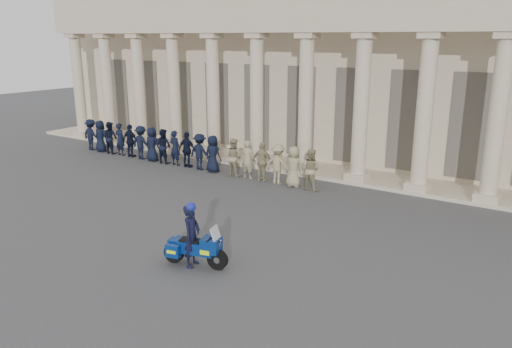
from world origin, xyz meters
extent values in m
plane|color=#3C3C3F|center=(0.00, 0.00, 0.00)|extent=(90.00, 90.00, 0.00)
cube|color=#BFAC8F|center=(0.00, 15.00, 4.50)|extent=(40.00, 10.00, 9.00)
cube|color=#BFAC8F|center=(0.00, 8.80, 0.07)|extent=(40.00, 2.60, 0.15)
cube|color=#BFAC8F|center=(0.00, 8.00, 6.79)|extent=(35.80, 1.00, 1.00)
cube|color=#BFAC8F|center=(-16.90, 8.00, 0.30)|extent=(0.90, 0.90, 0.30)
cylinder|color=#BFAC8F|center=(-16.90, 8.00, 3.25)|extent=(0.64, 0.64, 5.60)
cube|color=#BFAC8F|center=(-16.90, 8.00, 6.17)|extent=(0.85, 0.85, 0.24)
cube|color=#BFAC8F|center=(-14.30, 8.00, 0.30)|extent=(0.90, 0.90, 0.30)
cylinder|color=#BFAC8F|center=(-14.30, 8.00, 3.25)|extent=(0.64, 0.64, 5.60)
cube|color=#BFAC8F|center=(-14.30, 8.00, 6.17)|extent=(0.85, 0.85, 0.24)
cube|color=#BFAC8F|center=(-11.70, 8.00, 0.30)|extent=(0.90, 0.90, 0.30)
cylinder|color=#BFAC8F|center=(-11.70, 8.00, 3.25)|extent=(0.64, 0.64, 5.60)
cube|color=#BFAC8F|center=(-11.70, 8.00, 6.17)|extent=(0.85, 0.85, 0.24)
cube|color=#BFAC8F|center=(-9.10, 8.00, 0.30)|extent=(0.90, 0.90, 0.30)
cylinder|color=#BFAC8F|center=(-9.10, 8.00, 3.25)|extent=(0.64, 0.64, 5.60)
cube|color=#BFAC8F|center=(-9.10, 8.00, 6.17)|extent=(0.85, 0.85, 0.24)
cube|color=#BFAC8F|center=(-6.50, 8.00, 0.30)|extent=(0.90, 0.90, 0.30)
cylinder|color=#BFAC8F|center=(-6.50, 8.00, 3.25)|extent=(0.64, 0.64, 5.60)
cube|color=#BFAC8F|center=(-6.50, 8.00, 6.17)|extent=(0.85, 0.85, 0.24)
cube|color=#BFAC8F|center=(-3.90, 8.00, 0.30)|extent=(0.90, 0.90, 0.30)
cylinder|color=#BFAC8F|center=(-3.90, 8.00, 3.25)|extent=(0.64, 0.64, 5.60)
cube|color=#BFAC8F|center=(-3.90, 8.00, 6.17)|extent=(0.85, 0.85, 0.24)
cube|color=#BFAC8F|center=(-1.30, 8.00, 0.30)|extent=(0.90, 0.90, 0.30)
cylinder|color=#BFAC8F|center=(-1.30, 8.00, 3.25)|extent=(0.64, 0.64, 5.60)
cube|color=#BFAC8F|center=(-1.30, 8.00, 6.17)|extent=(0.85, 0.85, 0.24)
cube|color=#BFAC8F|center=(1.30, 8.00, 0.30)|extent=(0.90, 0.90, 0.30)
cylinder|color=#BFAC8F|center=(1.30, 8.00, 3.25)|extent=(0.64, 0.64, 5.60)
cube|color=#BFAC8F|center=(1.30, 8.00, 6.17)|extent=(0.85, 0.85, 0.24)
cube|color=#BFAC8F|center=(3.90, 8.00, 0.30)|extent=(0.90, 0.90, 0.30)
cylinder|color=#BFAC8F|center=(3.90, 8.00, 3.25)|extent=(0.64, 0.64, 5.60)
cube|color=#BFAC8F|center=(3.90, 8.00, 6.17)|extent=(0.85, 0.85, 0.24)
cube|color=#BFAC8F|center=(6.50, 8.00, 0.30)|extent=(0.90, 0.90, 0.30)
cylinder|color=#BFAC8F|center=(6.50, 8.00, 3.25)|extent=(0.64, 0.64, 5.60)
cube|color=#BFAC8F|center=(6.50, 8.00, 6.17)|extent=(0.85, 0.85, 0.24)
cube|color=black|center=(-15.60, 10.02, 2.55)|extent=(1.30, 0.12, 4.20)
cube|color=black|center=(-13.00, 10.02, 2.55)|extent=(1.30, 0.12, 4.20)
cube|color=black|center=(-10.40, 10.02, 2.55)|extent=(1.30, 0.12, 4.20)
cube|color=black|center=(-7.80, 10.02, 2.55)|extent=(1.30, 0.12, 4.20)
cube|color=black|center=(-5.20, 10.02, 2.55)|extent=(1.30, 0.12, 4.20)
cube|color=black|center=(-2.60, 10.02, 2.55)|extent=(1.30, 0.12, 4.20)
cube|color=black|center=(0.00, 10.02, 2.55)|extent=(1.30, 0.12, 4.20)
cube|color=black|center=(2.60, 10.02, 2.55)|extent=(1.30, 0.12, 4.20)
cube|color=black|center=(5.20, 10.02, 2.55)|extent=(1.30, 0.12, 4.20)
imported|color=black|center=(-13.60, 6.00, 0.87)|extent=(1.12, 0.64, 1.73)
imported|color=black|center=(-12.82, 6.00, 0.87)|extent=(0.85, 0.55, 1.73)
imported|color=black|center=(-12.04, 6.00, 0.87)|extent=(0.84, 0.66, 1.73)
imported|color=black|center=(-11.26, 6.00, 0.87)|extent=(0.63, 0.41, 1.73)
imported|color=black|center=(-10.48, 6.00, 0.87)|extent=(1.01, 0.42, 1.73)
imported|color=black|center=(-9.70, 6.00, 0.87)|extent=(1.12, 0.64, 1.73)
imported|color=black|center=(-8.92, 6.00, 0.87)|extent=(0.85, 0.55, 1.73)
imported|color=black|center=(-8.14, 6.00, 0.87)|extent=(0.84, 0.66, 1.73)
imported|color=black|center=(-7.36, 6.00, 0.87)|extent=(0.63, 0.41, 1.73)
imported|color=black|center=(-6.58, 6.00, 0.87)|extent=(1.01, 0.42, 1.73)
imported|color=black|center=(-5.81, 6.00, 0.87)|extent=(1.12, 0.64, 1.73)
imported|color=black|center=(-5.03, 6.00, 0.87)|extent=(0.85, 0.55, 1.73)
imported|color=#988D69|center=(-3.85, 6.00, 0.87)|extent=(0.84, 0.66, 1.73)
imported|color=#988D69|center=(-3.07, 6.00, 0.87)|extent=(0.63, 0.41, 1.73)
imported|color=#988D69|center=(-2.29, 6.00, 0.87)|extent=(1.01, 0.42, 1.73)
imported|color=#988D69|center=(-1.51, 6.00, 0.87)|extent=(1.12, 0.64, 1.73)
imported|color=#988D69|center=(-0.73, 6.00, 0.87)|extent=(0.85, 0.55, 1.73)
imported|color=#988D69|center=(0.05, 6.00, 0.87)|extent=(0.84, 0.66, 1.73)
cylinder|color=black|center=(1.37, -1.95, 0.29)|extent=(0.60, 0.26, 0.58)
cylinder|color=black|center=(0.08, -2.27, 0.29)|extent=(0.60, 0.26, 0.58)
cube|color=navy|center=(0.76, -2.10, 0.55)|extent=(1.08, 0.60, 0.34)
cube|color=navy|center=(1.19, -1.99, 0.69)|extent=(0.58, 0.56, 0.40)
cube|color=silver|center=(1.19, -1.99, 0.49)|extent=(0.25, 0.30, 0.11)
cube|color=#B2BFCC|center=(1.34, -1.96, 0.99)|extent=(0.28, 0.44, 0.47)
cube|color=black|center=(0.59, -2.14, 0.73)|extent=(0.63, 0.43, 0.09)
cube|color=navy|center=(0.12, -2.26, 0.62)|extent=(0.37, 0.37, 0.19)
cube|color=navy|center=(0.27, -2.51, 0.49)|extent=(0.43, 0.28, 0.35)
cube|color=#DEFF0D|center=(0.27, -2.51, 0.49)|extent=(0.31, 0.27, 0.09)
cube|color=navy|center=(0.14, -1.96, 0.49)|extent=(0.43, 0.28, 0.35)
cube|color=#DEFF0D|center=(0.14, -1.96, 0.49)|extent=(0.31, 0.27, 0.09)
cylinder|color=silver|center=(0.28, -2.00, 0.27)|extent=(0.54, 0.21, 0.09)
cylinder|color=black|center=(1.19, -1.99, 0.90)|extent=(0.18, 0.61, 0.03)
imported|color=black|center=(0.64, -2.13, 0.88)|extent=(0.56, 0.72, 1.75)
sphere|color=navy|center=(0.64, -2.13, 1.70)|extent=(0.28, 0.28, 0.28)
camera|label=1|loc=(9.05, -11.72, 6.11)|focal=35.00mm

